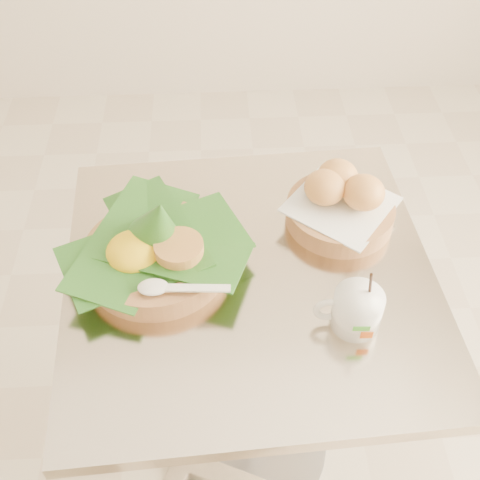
{
  "coord_description": "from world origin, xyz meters",
  "views": [
    {
      "loc": [
        0.06,
        -0.73,
        1.62
      ],
      "look_at": [
        0.1,
        0.03,
        0.82
      ],
      "focal_mm": 45.0,
      "sensor_mm": 36.0,
      "label": 1
    }
  ],
  "objects_px": {
    "coffee_mug": "(356,309)",
    "bread_basket": "(341,202)",
    "rice_basket": "(155,249)",
    "cafe_table": "(249,338)"
  },
  "relations": [
    {
      "from": "rice_basket",
      "to": "coffee_mug",
      "type": "height_order",
      "value": "rice_basket"
    },
    {
      "from": "cafe_table",
      "to": "bread_basket",
      "type": "bearing_deg",
      "value": 35.48
    },
    {
      "from": "bread_basket",
      "to": "cafe_table",
      "type": "bearing_deg",
      "value": -144.52
    },
    {
      "from": "rice_basket",
      "to": "bread_basket",
      "type": "bearing_deg",
      "value": 16.65
    },
    {
      "from": "cafe_table",
      "to": "rice_basket",
      "type": "height_order",
      "value": "rice_basket"
    },
    {
      "from": "coffee_mug",
      "to": "bread_basket",
      "type": "bearing_deg",
      "value": 86.26
    },
    {
      "from": "cafe_table",
      "to": "coffee_mug",
      "type": "bearing_deg",
      "value": -36.34
    },
    {
      "from": "cafe_table",
      "to": "coffee_mug",
      "type": "relative_size",
      "value": 5.0
    },
    {
      "from": "bread_basket",
      "to": "coffee_mug",
      "type": "relative_size",
      "value": 1.75
    },
    {
      "from": "cafe_table",
      "to": "coffee_mug",
      "type": "distance_m",
      "value": 0.34
    }
  ]
}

